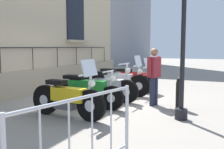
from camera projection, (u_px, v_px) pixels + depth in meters
The scene contains 11 objects.
ground_plane at pixel (100, 100), 7.98m from camera, with size 60.00×60.00×0.00m, color gray.
building_facade at pixel (22, 0), 8.85m from camera, with size 0.82×13.21×6.58m.
motorcycle_yellow at pixel (68, 98), 5.96m from camera, with size 2.02×0.60×1.34m.
motorcycle_green at pixel (86, 91), 6.99m from camera, with size 2.15×0.64×1.01m.
motorcycle_silver at pixel (107, 87), 7.82m from camera, with size 1.98×0.72×1.14m.
motorcycle_white at pixel (118, 82), 8.73m from camera, with size 2.24×0.65×1.34m.
motorcycle_red at pixel (133, 79), 9.60m from camera, with size 1.98×0.70×1.23m.
lamppost at pixel (184, 7), 5.61m from camera, with size 0.32×0.32×4.43m.
crowd_barrier at pixel (81, 136), 3.09m from camera, with size 0.46×1.98×1.05m.
bollard at pixel (180, 93), 6.77m from camera, with size 0.20×0.20×0.84m.
pedestrian_standing at pixel (154, 74), 7.18m from camera, with size 0.32×0.51×1.58m.
Camera 1 is at (3.54, -7.02, 1.61)m, focal length 42.18 mm.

